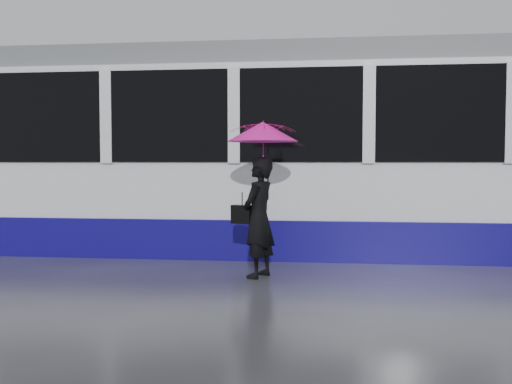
# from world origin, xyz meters

# --- Properties ---
(ground) EXTENTS (90.00, 90.00, 0.00)m
(ground) POSITION_xyz_m (0.00, 0.00, 0.00)
(ground) COLOR #2B2B30
(ground) RESTS_ON ground
(rails) EXTENTS (34.00, 1.51, 0.02)m
(rails) POSITION_xyz_m (0.00, 2.50, 0.01)
(rails) COLOR #3F3D38
(rails) RESTS_ON ground
(woman) EXTENTS (0.55, 0.67, 1.56)m
(woman) POSITION_xyz_m (-0.65, 0.07, 0.78)
(woman) COLOR black
(woman) RESTS_ON ground
(umbrella) EXTENTS (1.19, 1.19, 1.05)m
(umbrella) POSITION_xyz_m (-0.60, 0.07, 1.71)
(umbrella) COLOR #FC1552
(umbrella) RESTS_ON ground
(handbag) EXTENTS (0.30, 0.21, 0.42)m
(handbag) POSITION_xyz_m (-0.87, 0.09, 0.82)
(handbag) COLOR black
(handbag) RESTS_ON ground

